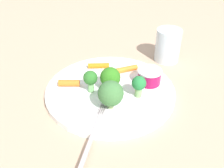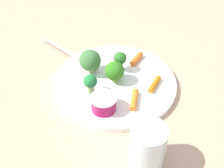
# 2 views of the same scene
# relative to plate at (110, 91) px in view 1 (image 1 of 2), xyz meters

# --- Properties ---
(ground_plane) EXTENTS (2.40, 2.40, 0.00)m
(ground_plane) POSITION_rel_plate_xyz_m (0.00, 0.00, -0.01)
(ground_plane) COLOR tan
(plate) EXTENTS (0.27, 0.27, 0.01)m
(plate) POSITION_rel_plate_xyz_m (0.00, 0.00, 0.00)
(plate) COLOR white
(plate) RESTS_ON ground_plane
(sauce_cup) EXTENTS (0.05, 0.05, 0.03)m
(sauce_cup) POSITION_rel_plate_xyz_m (0.07, -0.04, 0.02)
(sauce_cup) COLOR #9A0F46
(sauce_cup) RESTS_ON plate
(broccoli_floret_0) EXTENTS (0.05, 0.05, 0.06)m
(broccoli_floret_0) POSITION_rel_plate_xyz_m (-0.04, -0.04, 0.04)
(broccoli_floret_0) COLOR #8FAA6A
(broccoli_floret_0) RESTS_ON plate
(broccoli_floret_1) EXTENTS (0.04, 0.04, 0.05)m
(broccoli_floret_1) POSITION_rel_plate_xyz_m (-0.00, -0.00, 0.03)
(broccoli_floret_1) COLOR #99C469
(broccoli_floret_1) RESTS_ON plate
(broccoli_floret_2) EXTENTS (0.03, 0.03, 0.05)m
(broccoli_floret_2) POSITION_rel_plate_xyz_m (-0.03, 0.02, 0.04)
(broccoli_floret_2) COLOR #7FBE73
(broccoli_floret_2) RESTS_ON plate
(broccoli_floret_3) EXTENTS (0.03, 0.03, 0.05)m
(broccoli_floret_3) POSITION_rel_plate_xyz_m (0.02, -0.06, 0.03)
(broccoli_floret_3) COLOR #84AF6A
(broccoli_floret_3) RESTS_ON plate
(carrot_stick_0) EXTENTS (0.05, 0.03, 0.01)m
(carrot_stick_0) POSITION_rel_plate_xyz_m (0.07, 0.02, 0.01)
(carrot_stick_0) COLOR orange
(carrot_stick_0) RESTS_ON plate
(carrot_stick_1) EXTENTS (0.04, 0.04, 0.01)m
(carrot_stick_1) POSITION_rel_plate_xyz_m (-0.05, 0.07, 0.01)
(carrot_stick_1) COLOR orange
(carrot_stick_1) RESTS_ON plate
(carrot_stick_2) EXTENTS (0.04, 0.04, 0.01)m
(carrot_stick_2) POSITION_rel_plate_xyz_m (0.04, 0.08, 0.01)
(carrot_stick_2) COLOR orange
(carrot_stick_2) RESTS_ON plate
(fork) EXTENTS (0.17, 0.12, 0.00)m
(fork) POSITION_rel_plate_xyz_m (-0.13, -0.08, 0.01)
(fork) COLOR #BFB0B4
(fork) RESTS_ON plate
(drinking_glass) EXTENTS (0.06, 0.06, 0.08)m
(drinking_glass) POSITION_rel_plate_xyz_m (0.20, 0.00, 0.03)
(drinking_glass) COLOR silver
(drinking_glass) RESTS_ON ground_plane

